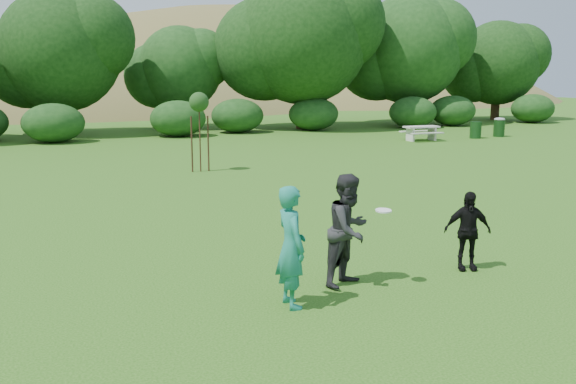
% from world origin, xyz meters
% --- Properties ---
extents(ground, '(120.00, 120.00, 0.00)m').
position_xyz_m(ground, '(0.00, 0.00, 0.00)').
color(ground, '#19470C').
rests_on(ground, ground).
extents(player_teal, '(0.47, 0.71, 1.90)m').
position_xyz_m(player_teal, '(-1.22, -0.50, 0.95)').
color(player_teal, '#1B7967').
rests_on(player_teal, ground).
extents(player_grey, '(1.18, 1.11, 1.92)m').
position_xyz_m(player_grey, '(0.06, 0.13, 0.96)').
color(player_grey, '#272629').
rests_on(player_grey, ground).
extents(player_black, '(0.93, 0.60, 1.46)m').
position_xyz_m(player_black, '(2.45, 0.15, 0.73)').
color(player_black, black).
rests_on(player_black, ground).
extents(trash_can_near, '(0.60, 0.60, 0.90)m').
position_xyz_m(trash_can_near, '(16.71, 19.52, 0.45)').
color(trash_can_near, '#153915').
rests_on(trash_can_near, ground).
extents(frisbee, '(0.27, 0.27, 0.04)m').
position_xyz_m(frisbee, '(0.54, -0.17, 1.32)').
color(frisbee, white).
rests_on(frisbee, ground).
extents(sapling, '(0.70, 0.70, 2.85)m').
position_xyz_m(sapling, '(0.35, 13.25, 2.42)').
color(sapling, '#3B2417').
rests_on(sapling, ground).
extents(picnic_table, '(1.80, 1.48, 0.76)m').
position_xyz_m(picnic_table, '(13.32, 19.45, 0.52)').
color(picnic_table, beige).
rests_on(picnic_table, ground).
extents(trash_can_lidded, '(0.60, 0.60, 1.05)m').
position_xyz_m(trash_can_lidded, '(18.46, 19.81, 0.54)').
color(trash_can_lidded, '#143714').
rests_on(trash_can_lidded, ground).
extents(hillside, '(150.00, 72.00, 52.00)m').
position_xyz_m(hillside, '(-0.56, 68.45, -11.97)').
color(hillside, olive).
rests_on(hillside, ground).
extents(tree_row, '(53.92, 10.38, 9.62)m').
position_xyz_m(tree_row, '(3.23, 28.68, 4.87)').
color(tree_row, '#3A2616').
rests_on(tree_row, ground).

